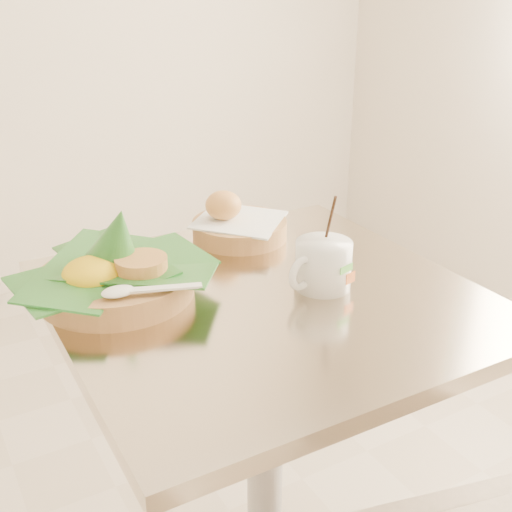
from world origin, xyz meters
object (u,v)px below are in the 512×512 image
rice_basket (115,272)px  bread_basket (237,225)px  cafe_table (265,399)px  coffee_mug (322,264)px

rice_basket → bread_basket: bearing=22.8°
bread_basket → cafe_table: bearing=-107.6°
bread_basket → coffee_mug: coffee_mug is taller
cafe_table → rice_basket: bearing=151.0°
bread_basket → coffee_mug: (0.02, -0.28, 0.02)m
rice_basket → coffee_mug: size_ratio=1.94×
rice_basket → coffee_mug: (0.32, -0.15, 0.00)m
cafe_table → coffee_mug: size_ratio=4.37×
coffee_mug → cafe_table: bearing=164.2°
rice_basket → bread_basket: (0.31, 0.13, -0.01)m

